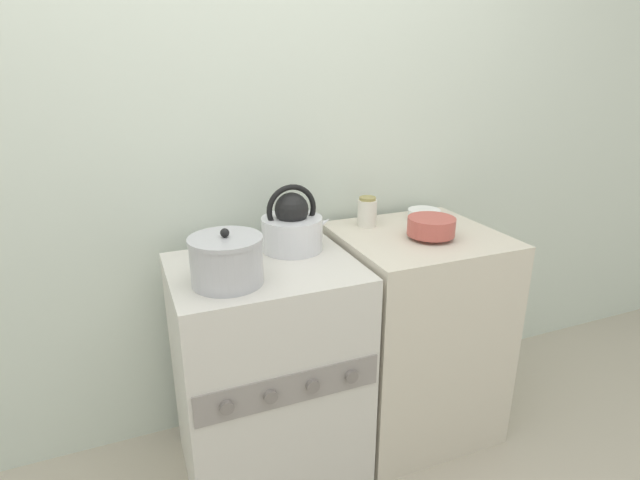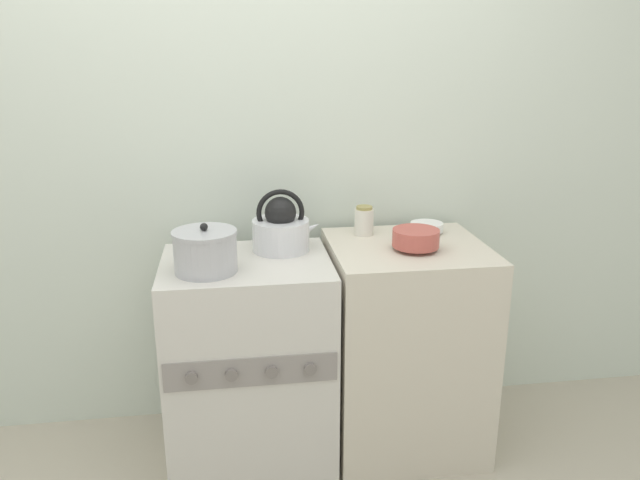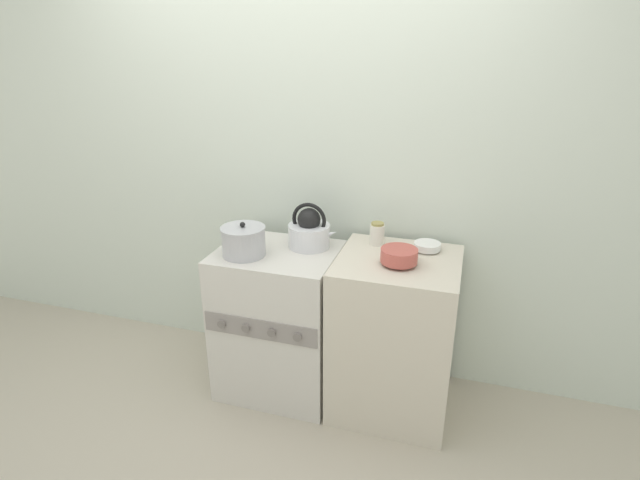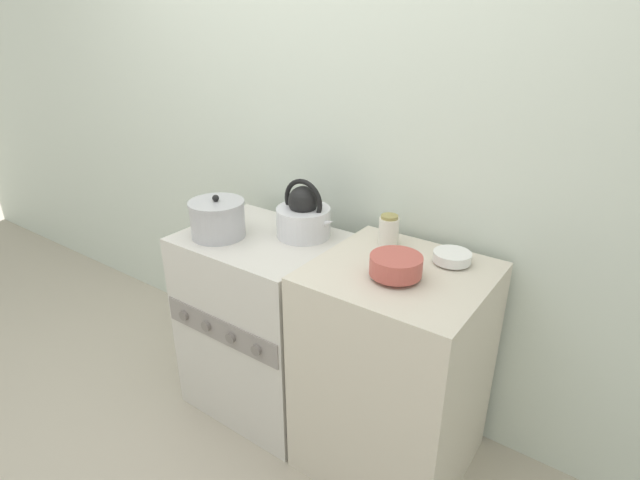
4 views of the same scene
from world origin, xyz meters
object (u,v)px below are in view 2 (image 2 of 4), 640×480
(stove, at_px, (250,362))
(cooking_pot, at_px, (205,251))
(small_ceramic_bowl, at_px, (427,227))
(kettle, at_px, (281,229))
(storage_jar, at_px, (364,221))
(enamel_bowl, at_px, (416,238))

(stove, xyz_separation_m, cooking_pot, (-0.14, -0.09, 0.50))
(cooking_pot, bearing_deg, small_ceramic_bowl, 17.20)
(kettle, bearing_deg, storage_jar, 13.52)
(storage_jar, bearing_deg, stove, -158.10)
(stove, xyz_separation_m, small_ceramic_bowl, (0.76, 0.19, 0.47))
(enamel_bowl, distance_m, small_ceramic_bowl, 0.25)
(cooking_pot, bearing_deg, kettle, 35.69)
(stove, xyz_separation_m, enamel_bowl, (0.65, -0.03, 0.49))
(cooking_pot, height_order, enamel_bowl, cooking_pot)
(kettle, height_order, enamel_bowl, kettle)
(kettle, height_order, cooking_pot, kettle)
(enamel_bowl, relative_size, small_ceramic_bowl, 1.31)
(stove, relative_size, cooking_pot, 3.69)
(stove, bearing_deg, enamel_bowl, -2.69)
(kettle, xyz_separation_m, cooking_pot, (-0.29, -0.21, -0.01))
(enamel_bowl, xyz_separation_m, small_ceramic_bowl, (0.11, 0.22, -0.02))
(stove, relative_size, storage_jar, 7.03)
(stove, distance_m, kettle, 0.55)
(cooking_pot, xyz_separation_m, enamel_bowl, (0.79, 0.06, -0.01))
(kettle, bearing_deg, enamel_bowl, -16.19)
(kettle, xyz_separation_m, enamel_bowl, (0.50, -0.15, -0.02))
(kettle, relative_size, small_ceramic_bowl, 2.01)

